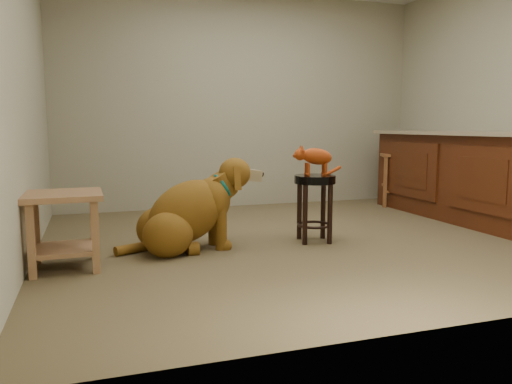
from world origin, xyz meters
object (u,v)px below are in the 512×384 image
object	(u,v)px
side_table	(64,219)
golden_retriever	(188,214)
wood_stool	(395,179)
tabby_kitten	(314,157)
padded_stool	(315,195)

from	to	relation	value
side_table	golden_retriever	xyz separation A→B (m)	(0.92, 0.26, -0.06)
wood_stool	side_table	bearing A→B (deg)	-156.12
tabby_kitten	side_table	bearing A→B (deg)	-163.56
side_table	golden_retriever	size ratio (longest dim) A/B	0.43
wood_stool	side_table	size ratio (longest dim) A/B	1.22
padded_stool	wood_stool	xyz separation A→B (m)	(1.78, 1.46, -0.07)
wood_stool	tabby_kitten	world-z (taller)	tabby_kitten
padded_stool	tabby_kitten	distance (m)	0.32
side_table	golden_retriever	distance (m)	0.96
side_table	padded_stool	bearing A→B (deg)	5.93
wood_stool	side_table	distance (m)	4.13
padded_stool	side_table	size ratio (longest dim) A/B	1.07
wood_stool	golden_retriever	xyz separation A→B (m)	(-2.86, -1.41, -0.05)
side_table	tabby_kitten	size ratio (longest dim) A/B	1.17
wood_stool	golden_retriever	world-z (taller)	golden_retriever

